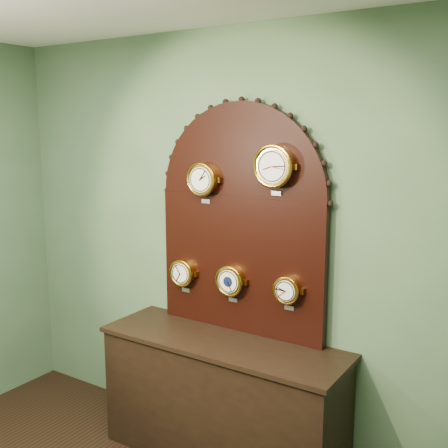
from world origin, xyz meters
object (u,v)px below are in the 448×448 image
Objects in this scene: display_board at (241,212)px; hygrometer at (183,273)px; arabic_clock at (274,166)px; roman_clock at (203,179)px; tide_clock at (287,290)px; barometer at (231,281)px; shop_counter at (222,402)px.

display_board is 6.32× the size of hygrometer.
display_board is 4.88× the size of arabic_clock.
tide_clock is at bearing 0.12° from roman_clock.
tide_clock is at bearing 0.14° from barometer.
display_board is at bearing 170.17° from tide_clock.
arabic_clock is 1.30× the size of hygrometer.
tide_clock is (0.38, -0.07, -0.44)m from display_board.
tide_clock is (0.41, 0.00, 0.01)m from barometer.
hygrometer is at bearing -179.97° from tide_clock.
arabic_clock is (0.52, -0.00, 0.11)m from roman_clock.
shop_counter is 0.80m from barometer.
roman_clock is at bearing -165.22° from display_board.
display_board is at bearing 61.45° from barometer.
arabic_clock is at bearing -0.15° from hygrometer.
arabic_clock is at bearing -0.11° from roman_clock.
shop_counter is at bearing -19.90° from hygrometer.
barometer is (0.39, -0.00, 0.01)m from hygrometer.
display_board reaches higher than roman_clock.
shop_counter is 5.85× the size of roman_clock.
roman_clock is 0.90m from tide_clock.
shop_counter is 1.25m from display_board.
display_board is 5.59× the size of roman_clock.
display_board reaches higher than barometer.
display_board is at bearing 14.78° from roman_clock.
arabic_clock reaches higher than tide_clock.
tide_clock is at bearing 1.25° from arabic_clock.
arabic_clock is 1.04m from hygrometer.
hygrometer is 0.80m from tide_clock.
roman_clock is at bearing 148.66° from shop_counter.
shop_counter is at bearing -76.82° from barometer.
shop_counter is 1.05× the size of display_board.
hygrometer is at bearing -171.25° from display_board.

